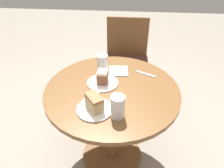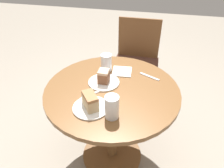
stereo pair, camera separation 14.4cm
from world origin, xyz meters
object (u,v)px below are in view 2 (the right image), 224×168
at_px(cake_slice_near, 104,76).
at_px(glass_lemonade, 106,64).
at_px(plate_far, 91,108).
at_px(chair, 136,61).
at_px(plate_near, 104,82).
at_px(cake_slice_far, 90,101).
at_px(glass_water, 112,108).

relative_size(cake_slice_near, glass_lemonade, 0.71).
height_order(plate_far, cake_slice_near, cake_slice_near).
height_order(chair, plate_near, chair).
relative_size(cake_slice_far, glass_water, 0.95).
distance_m(cake_slice_far, glass_lemonade, 0.44).
relative_size(plate_near, glass_water, 1.53).
xyz_separation_m(chair, plate_near, (-0.15, -0.79, 0.25)).
distance_m(plate_near, cake_slice_far, 0.28).
height_order(plate_far, cake_slice_far, cake_slice_far).
bearing_deg(cake_slice_near, glass_water, -68.53).
distance_m(plate_near, glass_water, 0.34).
xyz_separation_m(plate_near, plate_far, (-0.01, -0.27, 0.00)).
height_order(plate_near, glass_water, glass_water).
distance_m(plate_far, cake_slice_near, 0.28).
bearing_deg(cake_slice_near, cake_slice_far, -93.02).
bearing_deg(glass_water, plate_near, 111.47).
bearing_deg(glass_lemonade, chair, 74.70).
bearing_deg(glass_water, cake_slice_near, 111.47).
distance_m(chair, cake_slice_near, 0.86).
xyz_separation_m(cake_slice_far, glass_lemonade, (-0.01, 0.44, 0.00)).
distance_m(glass_lemonade, glass_water, 0.50).
relative_size(cake_slice_near, cake_slice_far, 0.68).
xyz_separation_m(plate_near, cake_slice_far, (-0.01, -0.27, 0.05)).
bearing_deg(plate_near, cake_slice_near, -90.00).
bearing_deg(plate_near, glass_water, -68.53).
relative_size(plate_near, cake_slice_near, 2.37).
relative_size(chair, plate_near, 4.01).
height_order(chair, glass_water, chair).
height_order(plate_near, cake_slice_near, cake_slice_near).
relative_size(plate_far, glass_lemonade, 1.69).
bearing_deg(glass_water, plate_far, 163.26).
distance_m(cake_slice_near, glass_water, 0.34).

